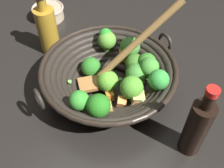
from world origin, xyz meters
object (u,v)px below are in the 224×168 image
object	(u,v)px
wok	(111,75)
prep_bowl	(48,12)
cooking_oil_bottle	(47,29)
soy_sauce_bottle	(197,127)

from	to	relation	value
wok	prep_bowl	world-z (taller)	wok
cooking_oil_bottle	prep_bowl	world-z (taller)	cooking_oil_bottle
soy_sauce_bottle	wok	bearing A→B (deg)	96.29
wok	soy_sauce_bottle	world-z (taller)	wok
soy_sauce_bottle	cooking_oil_bottle	size ratio (longest dim) A/B	1.05
prep_bowl	soy_sauce_bottle	bearing A→B (deg)	-92.06
cooking_oil_bottle	wok	bearing A→B (deg)	-82.22
soy_sauce_bottle	prep_bowl	size ratio (longest dim) A/B	1.81
soy_sauce_bottle	cooking_oil_bottle	bearing A→B (deg)	97.04
cooking_oil_bottle	prep_bowl	xyz separation A→B (m)	(0.09, 0.16, -0.06)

